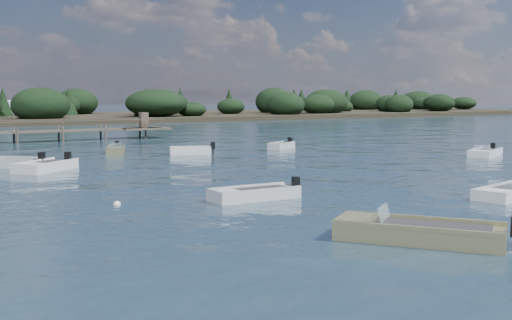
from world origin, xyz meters
TOP-DOWN VIEW (x-y plane):
  - ground at (0.00, 60.00)m, footprint 400.00×400.00m
  - dinghy_extra_a at (-4.18, 32.76)m, footprint 2.55×3.97m
  - tender_far_white at (0.38, 28.71)m, footprint 3.56×2.17m
  - dinghy_near_olive at (-5.93, -1.79)m, footprint 4.59×5.26m
  - tender_far_grey at (-13.10, 26.20)m, footprint 3.64×3.53m
  - dinghy_mid_white_a at (3.86, 2.43)m, footprint 4.64×2.55m
  - dinghy_extra_b at (-11.71, 23.42)m, footprint 4.37×4.15m
  - dinghy_mid_grey at (-6.25, 7.84)m, footprint 4.34×1.53m
  - tender_far_grey_b at (9.11, 29.21)m, footprint 3.24×2.52m
  - dinghy_mid_white_b at (18.77, 16.05)m, footprint 4.48×3.23m
  - buoy_c at (-11.90, 9.59)m, footprint 0.32×0.32m
  - far_headland at (25.00, 100.00)m, footprint 190.00×40.00m

SIDE VIEW (x-z plane):
  - ground at x=0.00m, z-range 0.00..0.00m
  - buoy_c at x=-11.90m, z-range -0.16..0.16m
  - dinghy_mid_white_a at x=3.86m, z-range -0.39..0.67m
  - dinghy_extra_a at x=-4.18m, z-range -0.40..0.68m
  - dinghy_mid_white_b at x=18.77m, z-range -0.42..0.71m
  - dinghy_mid_grey at x=-6.25m, z-range -0.40..0.70m
  - tender_far_grey_b at x=9.11m, z-range -0.41..0.73m
  - dinghy_extra_b at x=-11.71m, z-range -0.44..0.77m
  - tender_far_white at x=0.38m, z-range -0.43..0.77m
  - dinghy_near_olive at x=-5.93m, z-range -0.50..0.85m
  - tender_far_grey at x=-13.10m, z-range -0.47..0.83m
  - far_headland at x=25.00m, z-range -0.94..4.86m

